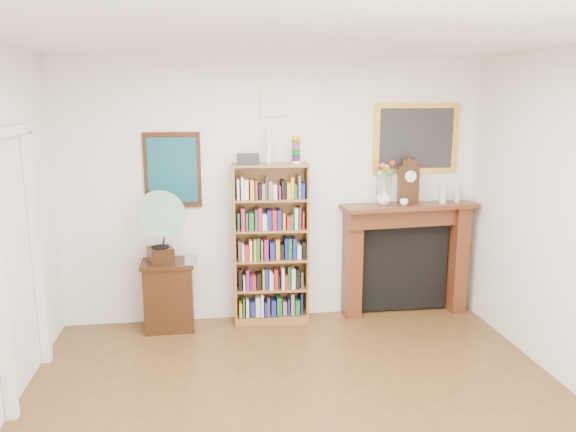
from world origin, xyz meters
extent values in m
cube|color=white|center=(0.00, 0.00, 2.80)|extent=(4.50, 5.00, 0.01)
cube|color=white|center=(0.00, 2.50, 1.40)|extent=(4.50, 0.01, 2.80)
cube|color=white|center=(-2.21, 1.67, 1.05)|extent=(0.08, 0.08, 2.10)
cube|color=white|center=(-2.21, 1.20, 2.13)|extent=(0.08, 1.02, 0.08)
cube|color=black|center=(-1.05, 2.48, 1.65)|extent=(0.58, 0.03, 0.78)
cube|color=#124857|center=(-1.05, 2.46, 1.65)|extent=(0.50, 0.01, 0.67)
cube|color=white|center=(0.00, 2.48, 2.35)|extent=(0.26, 0.03, 0.30)
cube|color=silver|center=(0.00, 2.46, 2.35)|extent=(0.22, 0.01, 0.26)
cube|color=gold|center=(1.55, 2.48, 1.95)|extent=(0.95, 0.03, 0.75)
cube|color=#262628|center=(1.55, 2.46, 1.95)|extent=(0.82, 0.01, 0.65)
cube|color=brown|center=(-0.43, 2.34, 0.86)|extent=(0.04, 0.28, 1.71)
cube|color=brown|center=(0.33, 2.34, 0.86)|extent=(0.04, 0.28, 1.71)
cube|color=brown|center=(-0.05, 2.34, 1.70)|extent=(0.80, 0.32, 0.02)
cube|color=brown|center=(-0.05, 2.34, 0.04)|extent=(0.80, 0.32, 0.07)
cube|color=brown|center=(-0.05, 2.47, 0.86)|extent=(0.79, 0.06, 1.71)
cube|color=brown|center=(-0.05, 2.34, 0.37)|extent=(0.75, 0.30, 0.02)
cube|color=brown|center=(-0.05, 2.34, 0.70)|extent=(0.75, 0.30, 0.02)
cube|color=brown|center=(-0.05, 2.34, 1.02)|extent=(0.75, 0.30, 0.02)
cube|color=brown|center=(-0.05, 2.34, 1.34)|extent=(0.75, 0.30, 0.02)
cube|color=black|center=(-1.13, 2.28, 0.37)|extent=(0.54, 0.40, 0.73)
cube|color=#472010|center=(0.85, 2.37, 0.61)|extent=(0.18, 0.23, 1.21)
cube|color=#472010|center=(2.06, 2.37, 0.61)|extent=(0.18, 0.23, 1.21)
cube|color=#472010|center=(1.45, 2.37, 1.11)|extent=(1.39, 0.34, 0.20)
cube|color=#472010|center=(1.45, 2.33, 1.24)|extent=(1.52, 0.48, 0.04)
cube|color=black|center=(1.45, 2.44, 0.51)|extent=(1.00, 0.09, 0.97)
cube|color=black|center=(-1.20, 2.31, 0.80)|extent=(0.30, 0.30, 0.14)
cylinder|color=black|center=(-1.20, 2.31, 0.88)|extent=(0.23, 0.23, 0.01)
cone|color=#2C402E|center=(-1.20, 2.17, 1.20)|extent=(0.63, 0.70, 0.61)
cube|color=#A5A4B0|center=(-0.88, 2.17, 0.77)|extent=(0.12, 0.12, 0.08)
cube|color=black|center=(1.45, 2.37, 1.47)|extent=(0.22, 0.13, 0.42)
cylinder|color=white|center=(1.45, 2.31, 1.56)|extent=(0.12, 0.02, 0.12)
cube|color=black|center=(1.45, 2.37, 1.70)|extent=(0.16, 0.11, 0.08)
imported|color=white|center=(1.16, 2.33, 1.34)|extent=(0.21, 0.21, 0.17)
imported|color=white|center=(1.37, 2.26, 1.29)|extent=(0.11, 0.11, 0.07)
cylinder|color=silver|center=(1.82, 2.30, 1.38)|extent=(0.07, 0.07, 0.24)
cylinder|color=silver|center=(2.01, 2.38, 1.36)|extent=(0.06, 0.06, 0.20)
camera|label=1|loc=(-0.66, -3.38, 2.39)|focal=35.00mm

